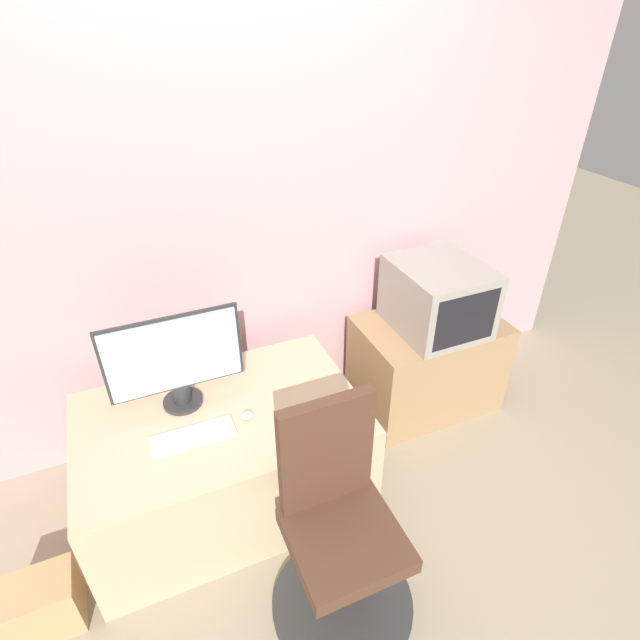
# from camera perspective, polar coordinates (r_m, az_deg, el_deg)

# --- Properties ---
(ground_plane) EXTENTS (12.00, 12.00, 0.00)m
(ground_plane) POSITION_cam_1_polar(r_m,az_deg,el_deg) (2.44, 3.66, -29.42)
(ground_plane) COLOR tan
(wall_back) EXTENTS (4.40, 0.05, 2.60)m
(wall_back) POSITION_cam_1_polar(r_m,az_deg,el_deg) (2.52, -9.12, 12.71)
(wall_back) COLOR #CC9EA3
(wall_back) RESTS_ON ground_plane
(desk) EXTENTS (1.28, 0.82, 0.57)m
(desk) POSITION_cam_1_polar(r_m,az_deg,el_deg) (2.55, -10.73, -15.06)
(desk) COLOR #CCB289
(desk) RESTS_ON ground_plane
(side_stand) EXTENTS (0.82, 0.54, 0.58)m
(side_stand) POSITION_cam_1_polar(r_m,az_deg,el_deg) (3.10, 12.05, -4.92)
(side_stand) COLOR #A37F56
(side_stand) RESTS_ON ground_plane
(main_monitor) EXTENTS (0.60, 0.18, 0.47)m
(main_monitor) POSITION_cam_1_polar(r_m,az_deg,el_deg) (2.29, -16.24, -4.42)
(main_monitor) COLOR #2D2D2D
(main_monitor) RESTS_ON desk
(keyboard) EXTENTS (0.36, 0.13, 0.01)m
(keyboard) POSITION_cam_1_polar(r_m,az_deg,el_deg) (2.26, -14.29, -12.76)
(keyboard) COLOR silver
(keyboard) RESTS_ON desk
(mouse) EXTENTS (0.06, 0.04, 0.04)m
(mouse) POSITION_cam_1_polar(r_m,az_deg,el_deg) (2.29, -8.36, -10.73)
(mouse) COLOR silver
(mouse) RESTS_ON desk
(crt_tv) EXTENTS (0.46, 0.51, 0.38)m
(crt_tv) POSITION_cam_1_polar(r_m,az_deg,el_deg) (2.81, 13.32, 2.56)
(crt_tv) COLOR gray
(crt_tv) RESTS_ON side_stand
(office_chair) EXTENTS (0.59, 0.59, 1.00)m
(office_chair) POSITION_cam_1_polar(r_m,az_deg,el_deg) (2.12, 2.19, -23.71)
(office_chair) COLOR #333333
(office_chair) RESTS_ON ground_plane
(cardboard_box_lower) EXTENTS (0.29, 0.20, 0.26)m
(cardboard_box_lower) POSITION_cam_1_polar(r_m,az_deg,el_deg) (2.54, -29.38, -26.59)
(cardboard_box_lower) COLOR tan
(cardboard_box_lower) RESTS_ON ground_plane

